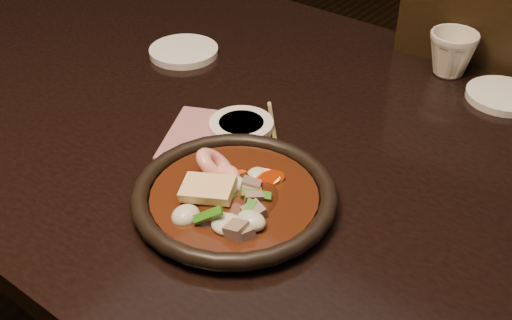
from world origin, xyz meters
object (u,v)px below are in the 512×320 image
Objects in this scene: table at (263,164)px; plate at (234,197)px; chair at (503,135)px; tea_cup at (452,52)px.

plate is (0.09, -0.18, 0.09)m from table.
chair is at bearing 78.76° from plate.
chair is 0.33m from tea_cup.
chair is at bearing 69.63° from tea_cup.
plate is at bearing -63.67° from table.
tea_cup reaches higher than plate.
chair is 11.50× the size of tea_cup.
table is 5.78× the size of plate.
table is at bearing 116.33° from plate.
tea_cup is at bearing 65.47° from table.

